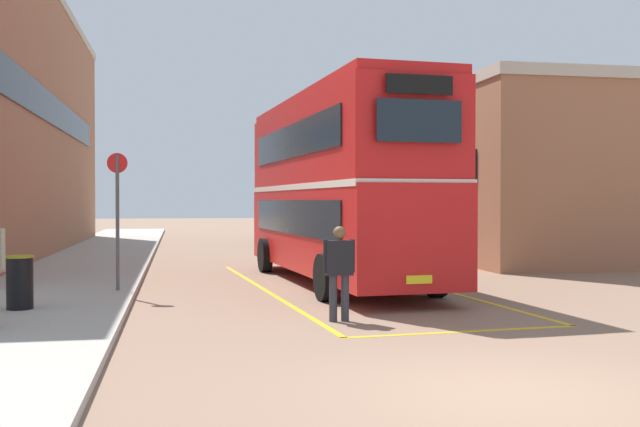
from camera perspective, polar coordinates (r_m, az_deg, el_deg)
name	(u,v)px	position (r m, az deg, el deg)	size (l,w,h in m)	color
ground_plane	(299,271)	(22.27, -1.63, -4.44)	(135.60, 135.60, 0.00)	#846651
sidewalk_left	(84,265)	(24.54, -17.76, -3.82)	(4.00, 57.60, 0.14)	#A39E93
depot_building_right	(513,177)	(29.73, 14.64, 2.78)	(7.60, 14.23, 6.09)	#9E6647
double_decker_bus	(338,185)	(18.91, 1.39, 2.22)	(3.38, 10.72, 4.75)	black
single_deck_bus	(328,210)	(36.17, 0.60, 0.26)	(3.24, 10.16, 3.02)	black
pedestrian_boarding	(339,267)	(12.90, 1.49, -4.12)	(0.56, 0.24, 1.67)	#2D2D38
litter_bin	(20,282)	(14.50, -22.16, -4.94)	(0.49, 0.49, 0.97)	black
bus_stop_sign	(117,209)	(16.83, -15.37, 0.37)	(0.44, 0.08, 3.02)	#4C4C51
bay_marking_yellow	(359,292)	(17.16, 3.00, -6.05)	(5.13, 12.87, 0.01)	gold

